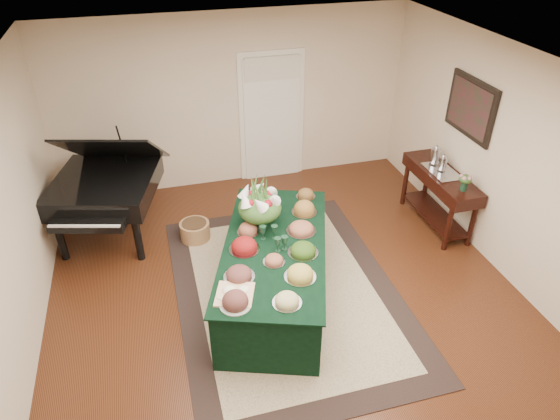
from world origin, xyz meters
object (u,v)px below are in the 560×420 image
object	(u,v)px
floral_centerpiece	(260,203)
mahogany_sideboard	(440,184)
grand_piano	(105,186)
buffet_table	(275,271)

from	to	relation	value
floral_centerpiece	mahogany_sideboard	world-z (taller)	floral_centerpiece
floral_centerpiece	grand_piano	distance (m)	2.27
floral_centerpiece	mahogany_sideboard	distance (m)	2.76
grand_piano	mahogany_sideboard	world-z (taller)	grand_piano
buffet_table	mahogany_sideboard	distance (m)	2.78
grand_piano	mahogany_sideboard	size ratio (longest dim) A/B	1.26
buffet_table	floral_centerpiece	world-z (taller)	floral_centerpiece
buffet_table	grand_piano	bearing A→B (deg)	135.83
floral_centerpiece	grand_piano	size ratio (longest dim) A/B	0.29
buffet_table	floral_centerpiece	distance (m)	0.80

